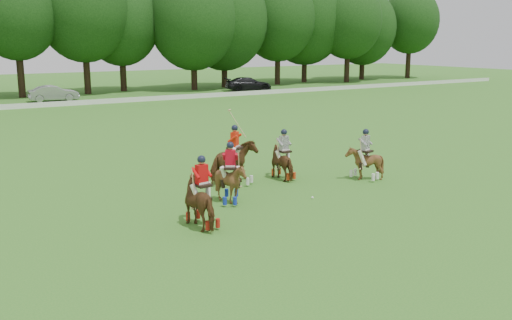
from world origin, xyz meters
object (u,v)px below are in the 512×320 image
car_mid (54,93)px  polo_red_b (235,163)px  polo_stripe_a (284,162)px  polo_stripe_b (365,162)px  polo_red_c (231,181)px  polo_red_a (202,201)px  polo_ball (312,198)px  car_right (248,84)px

car_mid → polo_red_b: size_ratio=1.53×
polo_stripe_a → polo_stripe_b: bearing=-33.9°
polo_red_c → polo_stripe_b: bearing=0.4°
polo_red_a → polo_red_c: (2.05, 1.85, -0.03)m
polo_red_a → polo_stripe_a: size_ratio=1.08×
polo_stripe_a → polo_ball: 3.26m
polo_red_a → polo_ball: bearing=8.2°
polo_red_c → car_mid: bearing=86.3°
car_mid → polo_ball: 39.65m
polo_red_b → polo_red_a: bearing=-130.6°
car_right → polo_stripe_a: (-20.33, -36.57, -0.02)m
car_right → polo_red_b: 42.65m
polo_stripe_b → polo_stripe_a: bearing=146.1°
polo_stripe_b → polo_red_b: bearing=156.0°
car_right → polo_ball: size_ratio=58.34×
car_mid → car_right: size_ratio=0.86×
polo_red_a → polo_stripe_b: polo_red_a is taller
polo_red_a → car_mid: bearing=83.5°
polo_stripe_a → polo_ball: size_ratio=23.44×
polo_stripe_b → car_right: bearing=65.5°
polo_stripe_a → polo_red_b: bearing=171.4°
polo_red_b → polo_stripe_a: (2.16, -0.33, -0.14)m
car_right → polo_red_c: bearing=163.4°
polo_stripe_b → polo_ball: size_ratio=23.78×
polo_red_c → polo_ball: size_ratio=24.60×
polo_red_b → polo_stripe_a: size_ratio=1.40×
polo_stripe_a → polo_ball: (-0.82, -3.07, -0.70)m
polo_red_a → polo_ball: size_ratio=25.20×
polo_red_a → polo_stripe_a: polo_red_a is taller
polo_ball → polo_red_a: bearing=-171.8°
polo_stripe_a → polo_stripe_b: polo_stripe_b is taller
polo_red_b → polo_red_c: bearing=-123.1°
polo_red_c → polo_stripe_a: 4.11m
car_mid → polo_stripe_a: size_ratio=2.15×
car_mid → polo_red_b: bearing=-177.5°
car_mid → polo_stripe_a: (1.11, -36.57, 0.00)m
polo_red_a → polo_red_c: bearing=42.1°
car_mid → polo_ball: car_mid is taller
polo_red_b → polo_stripe_b: (4.95, -2.20, -0.13)m
polo_red_b → polo_red_c: polo_red_b is taller
polo_red_c → polo_stripe_b: (6.42, 0.05, -0.03)m
polo_red_a → polo_red_b: polo_red_b is taller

